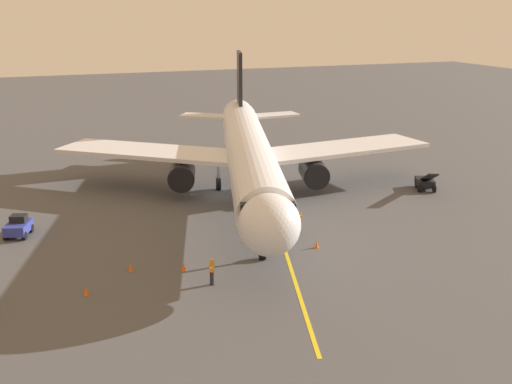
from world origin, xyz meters
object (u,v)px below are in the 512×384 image
safety_cone_nose_left (86,291)px  airplane (249,153)px  belt_loader_portside (425,182)px  ground_crew_marshaller (212,271)px  tug_near_nose (18,227)px  safety_cone_nose_right (317,244)px  ground_crew_wing_walker (299,223)px  safety_cone_wing_starboard (131,267)px  safety_cone_wing_port (184,267)px

safety_cone_nose_left → airplane: bearing=-136.5°
airplane → belt_loader_portside: bearing=168.5°
ground_crew_marshaller → safety_cone_nose_left: ground_crew_marshaller is taller
tug_near_nose → belt_loader_portside: 34.84m
belt_loader_portside → safety_cone_nose_right: 18.21m
tug_near_nose → safety_cone_nose_right: tug_near_nose is taller
safety_cone_nose_left → ground_crew_wing_walker: bearing=-163.0°
tug_near_nose → safety_cone_nose_right: 21.60m
ground_crew_wing_walker → safety_cone_wing_starboard: size_ratio=3.11×
ground_crew_wing_walker → safety_cone_nose_left: ground_crew_wing_walker is taller
tug_near_nose → safety_cone_wing_starboard: size_ratio=4.83×
safety_cone_nose_right → safety_cone_wing_starboard: (12.71, -0.54, 0.00)m
airplane → tug_near_nose: bearing=8.6°
safety_cone_wing_starboard → safety_cone_nose_left: bearing=39.4°
belt_loader_portside → safety_cone_wing_port: size_ratio=8.47×
safety_cone_nose_left → tug_near_nose: bearing=-73.1°
safety_cone_wing_port → safety_cone_wing_starboard: bearing=-19.6°
safety_cone_wing_starboard → safety_cone_nose_right: bearing=177.6°
safety_cone_wing_port → ground_crew_wing_walker: bearing=-160.1°
ground_crew_wing_walker → tug_near_nose: bearing=-19.8°
tug_near_nose → belt_loader_portside: belt_loader_portside is taller
tug_near_nose → safety_cone_nose_right: (-19.25, 9.79, -0.43)m
ground_crew_marshaller → belt_loader_portside: (-24.07, -12.55, -0.17)m
ground_crew_wing_walker → safety_cone_wing_port: bearing=19.9°
ground_crew_marshaller → safety_cone_nose_right: 9.07m
ground_crew_wing_walker → safety_cone_wing_port: size_ratio=3.11×
tug_near_nose → safety_cone_wing_port: size_ratio=4.83×
ground_crew_wing_walker → belt_loader_portside: (-15.63, -6.52, -0.17)m
belt_loader_portside → safety_cone_nose_right: size_ratio=8.47×
safety_cone_nose_left → safety_cone_nose_right: same height
airplane → ground_crew_marshaller: airplane is taller
belt_loader_portside → safety_cone_nose_left: (31.28, 11.31, -0.44)m
airplane → safety_cone_nose_left: 21.47m
ground_crew_marshaller → safety_cone_nose_left: bearing=-9.7°
ground_crew_wing_walker → safety_cone_wing_starboard: ground_crew_wing_walker is taller
tug_near_nose → safety_cone_nose_right: bearing=153.0°
tug_near_nose → airplane: bearing=-171.4°
safety_cone_nose_left → safety_cone_nose_right: size_ratio=1.00×
ground_crew_marshaller → ground_crew_wing_walker: same height
safety_cone_wing_port → safety_cone_nose_right: bearing=-176.6°
ground_crew_wing_walker → belt_loader_portside: bearing=-157.3°
ground_crew_marshaller → safety_cone_wing_starboard: bearing=-41.1°
ground_crew_marshaller → safety_cone_wing_port: bearing=-66.9°
airplane → tug_near_nose: 19.38m
tug_near_nose → belt_loader_portside: (-34.84, 0.39, 0.01)m
airplane → safety_cone_nose_right: (-0.37, 12.66, -3.73)m
airplane → safety_cone_wing_starboard: size_ratio=71.93×
airplane → safety_cone_nose_left: bearing=43.5°
safety_cone_wing_starboard → safety_cone_wing_port: bearing=160.4°
safety_cone_wing_port → tug_near_nose: bearing=-47.0°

